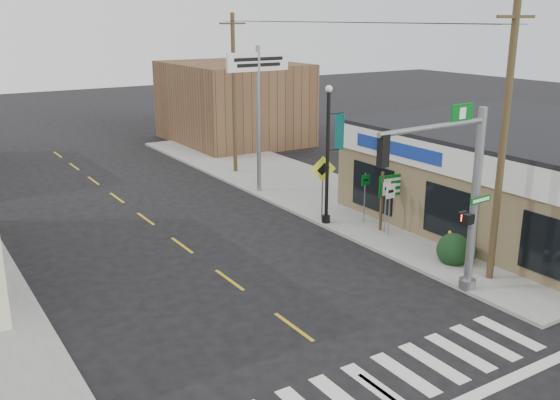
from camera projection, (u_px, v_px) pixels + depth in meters
ground at (386, 394)px, 14.96m from camera, size 140.00×140.00×0.00m
sidewalk_right at (346, 203)px, 30.10m from camera, size 6.00×38.00×0.13m
center_line at (229, 280)px, 21.44m from camera, size 0.12×56.00×0.01m
crosswalk at (375, 386)px, 15.29m from camera, size 11.00×2.20×0.01m
thrift_store at (550, 180)px, 26.70m from camera, size 12.00×14.00×4.00m
bldg_distant_right at (233, 102)px, 44.64m from camera, size 8.00×10.00×5.60m
traffic_signal_pole at (461, 184)px, 19.13m from camera, size 4.84×0.38×6.12m
guide_sign at (393, 190)px, 25.88m from camera, size 1.44×0.13×2.51m
fire_hydrant at (451, 238)px, 23.95m from camera, size 0.23×0.23×0.74m
ped_crossing_sign at (323, 177)px, 26.72m from camera, size 1.12×0.08×2.89m
lamp_post at (329, 145)px, 26.10m from camera, size 0.77×0.60×5.90m
dance_center_sign at (258, 84)px, 30.50m from camera, size 3.41×0.21×7.25m
bare_tree at (516, 155)px, 22.40m from camera, size 2.42×2.42×4.84m
shrub_front at (454, 250)px, 22.55m from camera, size 1.24×1.24×0.93m
shrub_back at (431, 219)px, 26.09m from camera, size 1.18×1.18×0.88m
utility_pole_near at (503, 142)px, 20.01m from camera, size 1.60×0.24×9.17m
utility_pole_far at (234, 92)px, 34.83m from camera, size 1.53×0.23×8.80m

